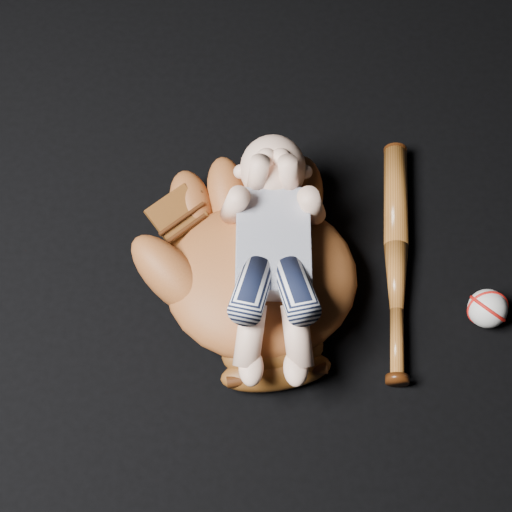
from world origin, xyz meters
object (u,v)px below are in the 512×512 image
Objects in this scene: baseball_glove at (261,273)px; baseball at (488,309)px; baseball_bat at (396,259)px; newborn_baby at (274,258)px.

baseball is at bearing -15.62° from baseball_glove.
baseball_bat is 0.17m from baseball.
baseball_bat is at bearing 15.70° from newborn_baby.
newborn_baby is 0.24m from baseball_bat.
newborn_baby reaches higher than baseball_glove.
baseball_glove is 6.92× the size of baseball.
baseball reaches higher than baseball_bat.
baseball_glove is 0.99× the size of baseball_bat.
baseball_glove is 0.07m from newborn_baby.
baseball_glove is at bearing 162.27° from newborn_baby.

